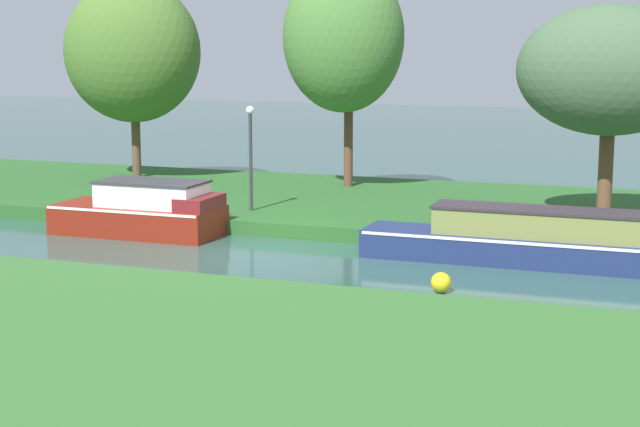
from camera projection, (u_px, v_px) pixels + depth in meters
ground_plane at (249, 253)px, 25.26m from camera, size 120.00×120.00×0.00m
riverbank_far at (341, 204)px, 31.69m from camera, size 72.00×10.00×0.40m
riverbank_near at (29, 345)px, 16.91m from camera, size 72.00×10.00×0.40m
maroon_barge at (144, 211)px, 27.53m from camera, size 4.66×1.93×1.52m
navy_narrowboat at (545, 240)px, 23.80m from camera, size 8.12×1.58×1.36m
willow_tree_left at (132, 52)px, 35.50m from camera, size 5.07×3.99×7.03m
willow_tree_centre at (343, 38)px, 32.77m from camera, size 4.05×3.40×7.47m
willow_tree_right at (609, 71)px, 26.61m from camera, size 4.91×3.29×5.85m
lamp_post at (251, 145)px, 28.89m from camera, size 0.24×0.24×3.04m
mooring_post_near at (202, 200)px, 28.45m from camera, size 0.18×0.18×0.83m
mooring_post_far at (491, 219)px, 25.63m from camera, size 0.13×0.13×0.75m
channel_buoy at (441, 283)px, 21.21m from camera, size 0.44×0.44×0.44m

